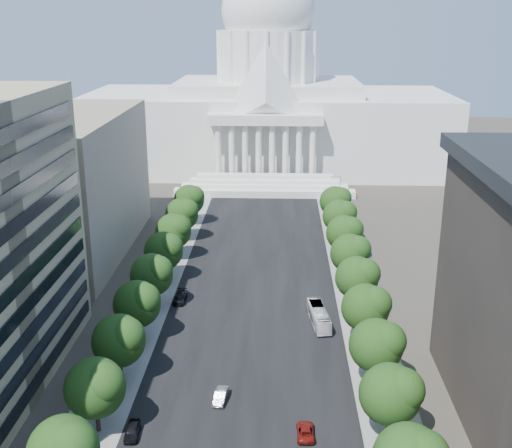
# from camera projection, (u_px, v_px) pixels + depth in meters

# --- Properties ---
(road_asphalt) EXTENTS (30.00, 260.00, 0.01)m
(road_asphalt) POSITION_uv_depth(u_px,v_px,m) (257.00, 270.00, 131.20)
(road_asphalt) COLOR black
(road_asphalt) RESTS_ON ground
(sidewalk_left) EXTENTS (8.00, 260.00, 0.02)m
(sidewalk_left) POSITION_uv_depth(u_px,v_px,m) (165.00, 269.00, 131.89)
(sidewalk_left) COLOR gray
(sidewalk_left) RESTS_ON ground
(sidewalk_right) EXTENTS (8.00, 260.00, 0.02)m
(sidewalk_right) POSITION_uv_depth(u_px,v_px,m) (350.00, 271.00, 130.51)
(sidewalk_right) COLOR gray
(sidewalk_right) RESTS_ON ground
(capitol) EXTENTS (120.00, 56.00, 73.00)m
(capitol) POSITION_uv_depth(u_px,v_px,m) (267.00, 108.00, 215.12)
(capitol) COLOR white
(capitol) RESTS_ON ground
(office_block_left_far) EXTENTS (38.00, 52.00, 30.00)m
(office_block_left_far) POSITION_uv_depth(u_px,v_px,m) (36.00, 185.00, 137.77)
(office_block_left_far) COLOR gray
(office_block_left_far) RESTS_ON ground
(tree_l_c) EXTENTS (7.79, 7.60, 9.97)m
(tree_l_c) POSITION_uv_depth(u_px,v_px,m) (97.00, 387.00, 78.36)
(tree_l_c) COLOR #33261C
(tree_l_c) RESTS_ON ground
(tree_l_d) EXTENTS (7.79, 7.60, 9.97)m
(tree_l_d) POSITION_uv_depth(u_px,v_px,m) (121.00, 339.00, 89.76)
(tree_l_d) COLOR #33261C
(tree_l_d) RESTS_ON ground
(tree_l_e) EXTENTS (7.79, 7.60, 9.97)m
(tree_l_e) POSITION_uv_depth(u_px,v_px,m) (139.00, 303.00, 101.15)
(tree_l_e) COLOR #33261C
(tree_l_e) RESTS_ON ground
(tree_l_f) EXTENTS (7.79, 7.60, 9.97)m
(tree_l_f) POSITION_uv_depth(u_px,v_px,m) (153.00, 274.00, 112.55)
(tree_l_f) COLOR #33261C
(tree_l_f) RESTS_ON ground
(tree_l_g) EXTENTS (7.79, 7.60, 9.97)m
(tree_l_g) POSITION_uv_depth(u_px,v_px,m) (165.00, 250.00, 123.95)
(tree_l_g) COLOR #33261C
(tree_l_g) RESTS_ON ground
(tree_l_h) EXTENTS (7.79, 7.60, 9.97)m
(tree_l_h) POSITION_uv_depth(u_px,v_px,m) (175.00, 230.00, 135.35)
(tree_l_h) COLOR #33261C
(tree_l_h) RESTS_ON ground
(tree_l_i) EXTENTS (7.79, 7.60, 9.97)m
(tree_l_i) POSITION_uv_depth(u_px,v_px,m) (183.00, 213.00, 146.75)
(tree_l_i) COLOR #33261C
(tree_l_i) RESTS_ON ground
(tree_l_j) EXTENTS (7.79, 7.60, 9.97)m
(tree_l_j) POSITION_uv_depth(u_px,v_px,m) (190.00, 199.00, 158.14)
(tree_l_j) COLOR #33261C
(tree_l_j) RESTS_ON ground
(tree_r_c) EXTENTS (7.79, 7.60, 9.97)m
(tree_r_c) POSITION_uv_depth(u_px,v_px,m) (393.00, 393.00, 77.06)
(tree_r_c) COLOR #33261C
(tree_r_c) RESTS_ON ground
(tree_r_d) EXTENTS (7.79, 7.60, 9.97)m
(tree_r_d) POSITION_uv_depth(u_px,v_px,m) (379.00, 344.00, 88.46)
(tree_r_d) COLOR #33261C
(tree_r_d) RESTS_ON ground
(tree_r_e) EXTENTS (7.79, 7.60, 9.97)m
(tree_r_e) POSITION_uv_depth(u_px,v_px,m) (368.00, 307.00, 99.85)
(tree_r_e) COLOR #33261C
(tree_r_e) RESTS_ON ground
(tree_r_f) EXTENTS (7.79, 7.60, 9.97)m
(tree_r_f) POSITION_uv_depth(u_px,v_px,m) (359.00, 277.00, 111.25)
(tree_r_f) COLOR #33261C
(tree_r_f) RESTS_ON ground
(tree_r_g) EXTENTS (7.79, 7.60, 9.97)m
(tree_r_g) POSITION_uv_depth(u_px,v_px,m) (352.00, 252.00, 122.65)
(tree_r_g) COLOR #33261C
(tree_r_g) RESTS_ON ground
(tree_r_h) EXTENTS (7.79, 7.60, 9.97)m
(tree_r_h) POSITION_uv_depth(u_px,v_px,m) (346.00, 232.00, 134.05)
(tree_r_h) COLOR #33261C
(tree_r_h) RESTS_ON ground
(tree_r_i) EXTENTS (7.79, 7.60, 9.97)m
(tree_r_i) POSITION_uv_depth(u_px,v_px,m) (341.00, 215.00, 145.45)
(tree_r_i) COLOR #33261C
(tree_r_i) RESTS_ON ground
(tree_r_j) EXTENTS (7.79, 7.60, 9.97)m
(tree_r_j) POSITION_uv_depth(u_px,v_px,m) (336.00, 201.00, 156.84)
(tree_r_j) COLOR #33261C
(tree_r_j) RESTS_ON ground
(streetlight_b) EXTENTS (2.61, 0.44, 9.00)m
(streetlight_b) POSITION_uv_depth(u_px,v_px,m) (407.00, 402.00, 76.43)
(streetlight_b) COLOR gray
(streetlight_b) RESTS_ON ground
(streetlight_c) EXTENTS (2.61, 0.44, 9.00)m
(streetlight_c) POSITION_uv_depth(u_px,v_px,m) (377.00, 310.00, 100.18)
(streetlight_c) COLOR gray
(streetlight_c) RESTS_ON ground
(streetlight_d) EXTENTS (2.61, 0.44, 9.00)m
(streetlight_d) POSITION_uv_depth(u_px,v_px,m) (359.00, 253.00, 123.92)
(streetlight_d) COLOR gray
(streetlight_d) RESTS_ON ground
(streetlight_e) EXTENTS (2.61, 0.44, 9.00)m
(streetlight_e) POSITION_uv_depth(u_px,v_px,m) (347.00, 215.00, 147.67)
(streetlight_e) COLOR gray
(streetlight_e) RESTS_ON ground
(streetlight_f) EXTENTS (2.61, 0.44, 9.00)m
(streetlight_f) POSITION_uv_depth(u_px,v_px,m) (338.00, 187.00, 171.42)
(streetlight_f) COLOR gray
(streetlight_f) RESTS_ON ground
(car_dark_a) EXTENTS (2.00, 4.46, 1.49)m
(car_dark_a) POSITION_uv_depth(u_px,v_px,m) (132.00, 431.00, 79.32)
(car_dark_a) COLOR black
(car_dark_a) RESTS_ON ground
(car_silver) EXTENTS (1.97, 4.45, 1.42)m
(car_silver) POSITION_uv_depth(u_px,v_px,m) (221.00, 396.00, 86.58)
(car_silver) COLOR #919598
(car_silver) RESTS_ON ground
(car_red) EXTENTS (2.15, 4.60, 1.27)m
(car_red) POSITION_uv_depth(u_px,v_px,m) (305.00, 431.00, 79.37)
(car_red) COLOR maroon
(car_red) RESTS_ON ground
(car_dark_b) EXTENTS (2.20, 5.28, 1.53)m
(car_dark_b) POSITION_uv_depth(u_px,v_px,m) (180.00, 297.00, 116.65)
(car_dark_b) COLOR black
(car_dark_b) RESTS_ON ground
(city_bus) EXTENTS (3.81, 10.64, 2.90)m
(city_bus) POSITION_uv_depth(u_px,v_px,m) (319.00, 316.00, 107.96)
(city_bus) COLOR silver
(city_bus) RESTS_ON ground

